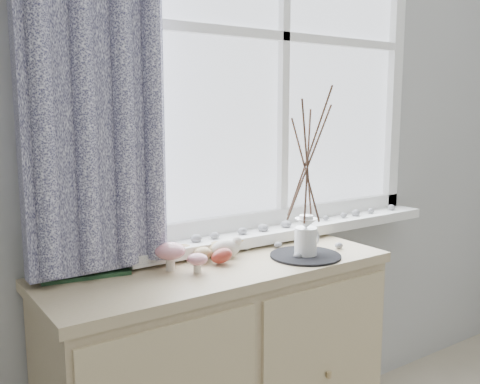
{
  "coord_description": "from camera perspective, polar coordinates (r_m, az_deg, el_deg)",
  "views": [
    {
      "loc": [
        -1.08,
        0.29,
        1.37
      ],
      "look_at": [
        -0.1,
        1.7,
        1.1
      ],
      "focal_mm": 40.0,
      "sensor_mm": 36.0,
      "label": 1
    }
  ],
  "objects": [
    {
      "name": "songbird_figurine",
      "position": [
        1.88,
        -1.57,
        -5.96
      ],
      "size": [
        0.15,
        0.1,
        0.07
      ],
      "primitive_type": null,
      "rotation": [
        0.0,
        0.0,
        -0.24
      ],
      "color": "silver",
      "rests_on": "sideboard"
    },
    {
      "name": "sideboard",
      "position": [
        1.98,
        -2.06,
        -19.66
      ],
      "size": [
        1.2,
        0.45,
        0.85
      ],
      "color": "tan",
      "rests_on": "ground"
    },
    {
      "name": "wooden_eggs",
      "position": [
        1.85,
        -3.72,
        -6.43
      ],
      "size": [
        0.17,
        0.18,
        0.08
      ],
      "color": "tan",
      "rests_on": "sideboard"
    },
    {
      "name": "botanical_book",
      "position": [
        1.71,
        -15.97,
        -5.38
      ],
      "size": [
        0.33,
        0.18,
        0.22
      ],
      "primitive_type": null,
      "rotation": [
        0.0,
        0.0,
        -0.18
      ],
      "color": "#1D3D23",
      "rests_on": "sideboard"
    },
    {
      "name": "crocheted_doily",
      "position": [
        1.92,
        6.99,
        -6.76
      ],
      "size": [
        0.25,
        0.25,
        0.01
      ],
      "primitive_type": "cylinder",
      "color": "black",
      "rests_on": "sideboard"
    },
    {
      "name": "twig_pitcher",
      "position": [
        1.86,
        7.19,
        3.49
      ],
      "size": [
        0.28,
        0.28,
        0.6
      ],
      "rotation": [
        0.0,
        0.0,
        0.38
      ],
      "color": "white",
      "rests_on": "crocheted_doily"
    },
    {
      "name": "sideboard_pebbles",
      "position": [
        1.98,
        5.36,
        -6.01
      ],
      "size": [
        0.33,
        0.23,
        0.02
      ],
      "color": "#959598",
      "rests_on": "sideboard"
    },
    {
      "name": "toadstool_cluster",
      "position": [
        1.74,
        -6.74,
        -6.58
      ],
      "size": [
        0.14,
        0.15,
        0.09
      ],
      "color": "silver",
      "rests_on": "sideboard"
    }
  ]
}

